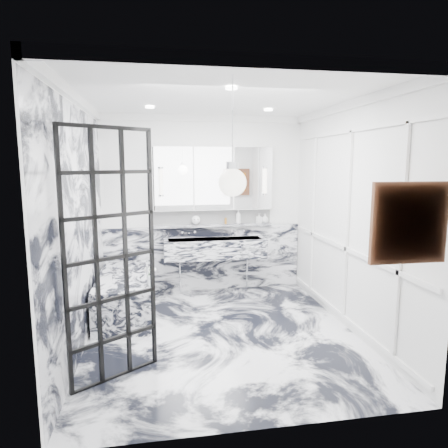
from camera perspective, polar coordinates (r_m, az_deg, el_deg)
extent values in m
plane|color=silver|center=(5.05, -0.34, -15.38)|extent=(3.60, 3.60, 0.00)
plane|color=white|center=(4.67, -0.38, 17.79)|extent=(3.60, 3.60, 0.00)
plane|color=white|center=(6.43, -2.96, 2.79)|extent=(3.60, 0.00, 3.60)
plane|color=white|center=(2.93, 5.37, -4.43)|extent=(3.60, 0.00, 3.60)
plane|color=white|center=(4.68, -20.08, 0.03)|extent=(0.00, 3.60, 3.60)
plane|color=white|center=(5.16, 17.45, 0.93)|extent=(0.00, 3.60, 3.60)
cube|color=silver|center=(6.55, -2.87, -4.87)|extent=(3.18, 0.05, 1.05)
cube|color=silver|center=(4.68, -19.86, -0.69)|extent=(0.02, 3.56, 2.68)
cube|color=white|center=(5.17, 17.20, -0.17)|extent=(0.03, 3.40, 2.30)
imported|color=#8C5919|center=(6.45, 2.05, 1.03)|extent=(0.10, 0.10, 0.22)
imported|color=#4C4C51|center=(6.54, 5.02, 0.83)|extent=(0.09, 0.09, 0.16)
imported|color=silver|center=(6.56, 5.85, 0.81)|extent=(0.12, 0.12, 0.15)
sphere|color=white|center=(6.36, -4.03, 0.57)|extent=(0.14, 0.14, 0.14)
cylinder|color=#8C5919|center=(6.42, 0.23, 0.46)|extent=(0.04, 0.04, 0.10)
cylinder|color=silver|center=(5.11, -10.48, -7.97)|extent=(0.07, 0.07, 0.12)
cube|color=#BB7A13|center=(3.43, 24.96, 0.14)|extent=(0.55, 0.05, 0.55)
sphere|color=white|center=(3.26, 1.21, 5.91)|extent=(0.23, 0.23, 0.23)
cube|color=silver|center=(6.31, -1.30, -3.47)|extent=(1.60, 0.45, 0.30)
cube|color=silver|center=(6.41, -1.52, -0.19)|extent=(1.90, 0.14, 0.04)
cube|color=white|center=(6.45, -1.60, 1.08)|extent=(1.90, 0.03, 0.23)
cube|color=white|center=(6.35, -1.56, 6.52)|extent=(1.90, 0.16, 1.00)
cylinder|color=white|center=(6.19, -9.01, 5.99)|extent=(0.07, 0.07, 0.40)
cylinder|color=white|center=(6.42, 5.87, 6.15)|extent=(0.07, 0.07, 0.40)
cube|color=silver|center=(5.75, -13.65, -9.66)|extent=(0.75, 1.65, 0.55)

